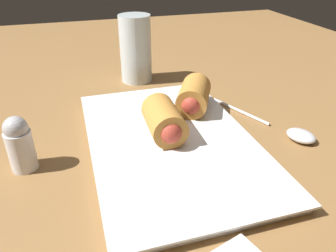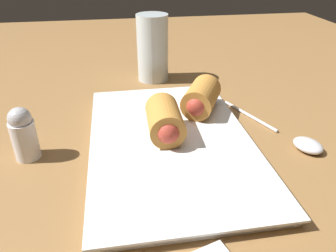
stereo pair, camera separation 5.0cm
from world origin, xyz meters
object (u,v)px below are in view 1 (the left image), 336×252
Objects in this scene: spoon at (292,132)px; drinking_glass at (136,49)px; serving_plate at (168,143)px; salt_shaker at (20,144)px.

drinking_glass is at bearing 30.91° from spoon.
spoon is (-2.51, -18.34, -0.08)cm from serving_plate.
spoon is 2.57× the size of salt_shaker.
drinking_glass reaches higher than serving_plate.
serving_plate is 26.73cm from drinking_glass.
serving_plate is 2.66× the size of drinking_glass.
salt_shaker is at bearing 85.03° from spoon.
salt_shaker reaches higher than serving_plate.
salt_shaker is at bearing 141.80° from drinking_glass.
serving_plate is 1.85× the size of spoon.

